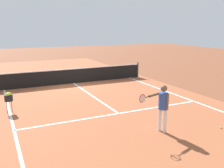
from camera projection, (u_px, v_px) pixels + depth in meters
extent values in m
plane|color=brown|center=(73.00, 83.00, 16.17)|extent=(60.00, 60.00, 0.00)
cube|color=#9E5433|center=(73.00, 83.00, 16.17)|extent=(10.62, 24.40, 0.00)
cube|color=white|center=(13.00, 126.00, 9.21)|extent=(0.10, 11.89, 0.01)
cube|color=white|center=(187.00, 99.00, 12.66)|extent=(0.10, 11.89, 0.01)
cube|color=white|center=(119.00, 113.00, 10.54)|extent=(8.22, 0.10, 0.01)
cube|color=white|center=(91.00, 95.00, 13.35)|extent=(0.10, 6.40, 0.01)
cylinder|color=#33383D|center=(138.00, 70.00, 18.06)|extent=(0.09, 0.09, 1.07)
cube|color=black|center=(73.00, 76.00, 16.07)|extent=(9.60, 0.02, 0.91)
cube|color=white|center=(73.00, 69.00, 15.96)|extent=(9.60, 0.03, 0.05)
cylinder|color=white|center=(165.00, 121.00, 8.57)|extent=(0.11, 0.11, 0.81)
cylinder|color=white|center=(160.00, 120.00, 8.72)|extent=(0.11, 0.11, 0.81)
cylinder|color=#2D4C99|center=(163.00, 101.00, 8.49)|extent=(0.32, 0.32, 0.57)
sphere|color=brown|center=(164.00, 88.00, 8.39)|extent=(0.23, 0.23, 0.23)
cylinder|color=brown|center=(168.00, 102.00, 8.37)|extent=(0.08, 0.08, 0.55)
cylinder|color=brown|center=(154.00, 95.00, 8.37)|extent=(0.55, 0.25, 0.08)
cylinder|color=black|center=(147.00, 97.00, 8.11)|extent=(0.22, 0.09, 0.03)
torus|color=red|center=(142.00, 98.00, 7.95)|extent=(0.27, 0.11, 0.28)
cylinder|color=silver|center=(142.00, 98.00, 7.95)|extent=(0.08, 0.24, 0.25)
cylinder|color=black|center=(9.00, 98.00, 10.54)|extent=(0.34, 0.34, 0.28)
cylinder|color=black|center=(7.00, 108.00, 10.50)|extent=(0.02, 0.02, 0.50)
cylinder|color=black|center=(12.00, 106.00, 10.76)|extent=(0.02, 0.02, 0.50)
sphere|color=#CCE033|center=(8.00, 96.00, 10.52)|extent=(0.29, 0.29, 0.29)
sphere|color=#CCE033|center=(221.00, 128.00, 8.99)|extent=(0.07, 0.07, 0.07)
sphere|color=#CCE033|center=(37.00, 90.00, 14.32)|extent=(0.07, 0.07, 0.07)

